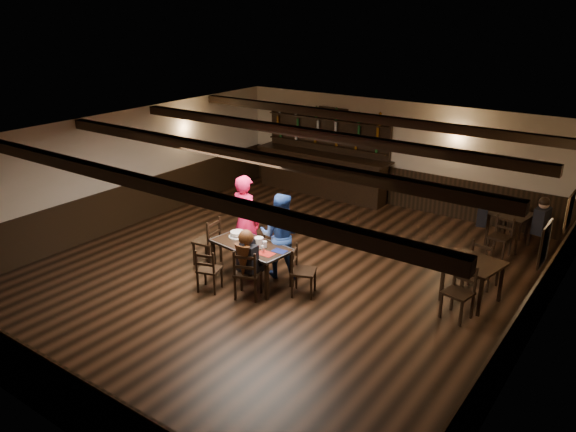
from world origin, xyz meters
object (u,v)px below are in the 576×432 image
Objects in this scene: chair_near_left at (207,267)px; cake at (238,234)px; dining_table at (251,249)px; chair_near_right at (246,271)px; woman_pink at (245,220)px; bar_counter at (323,168)px; man_blue at (280,235)px.

cake reaches higher than chair_near_left.
cake is at bearing 162.85° from dining_table.
chair_near_right is 0.51× the size of woman_pink.
dining_table is at bearing 64.33° from chair_near_left.
bar_counter is at bearing 103.99° from cake.
bar_counter is (-2.08, 5.83, 0.18)m from chair_near_right.
chair_near_left is 0.45× the size of woman_pink.
man_blue is 5.13m from bar_counter.
chair_near_right is at bearing 15.34° from chair_near_left.
dining_table is 1.96× the size of chair_near_left.
chair_near_left is at bearing -115.67° from dining_table.
bar_counter reaches higher than chair_near_right.
chair_near_right is 1.12m from cake.
chair_near_right is (0.74, 0.20, 0.06)m from chair_near_left.
dining_table is 1.73× the size of chair_near_right.
woman_pink is (-0.60, 0.56, 0.25)m from dining_table.
man_blue is 0.42× the size of bar_counter.
man_blue is (0.88, -0.04, -0.09)m from woman_pink.
woman_pink is 0.89m from man_blue.
chair_near_right is at bearing -70.34° from bar_counter.
chair_near_right reaches higher than chair_near_left.
cake is (-0.07, 0.93, 0.31)m from chair_near_left.
cake is (-0.81, 0.73, 0.25)m from chair_near_right.
man_blue is (0.28, 0.53, 0.16)m from dining_table.
dining_table is 0.88× the size of woman_pink.
man_blue reaches higher than chair_near_right.
woman_pink is at bearing 99.25° from chair_near_left.
chair_near_left is 0.77m from chair_near_right.
chair_near_left is 0.50× the size of man_blue.
woman_pink is (-0.22, 1.36, 0.44)m from chair_near_left.
dining_table is at bearing 140.49° from woman_pink.
chair_near_left is at bearing -77.49° from bar_counter.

